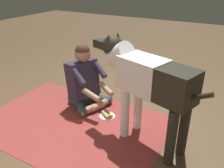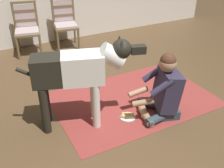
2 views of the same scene
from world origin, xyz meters
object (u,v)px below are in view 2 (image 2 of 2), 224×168
(large_dog, at_px, (78,71))
(hot_dog_on_plate, at_px, (128,116))
(dining_chair_right_of_pair, at_px, (65,21))
(dining_chair_left_of_pair, at_px, (27,26))
(person_sitting_on_floor, at_px, (163,91))

(large_dog, relative_size, hot_dog_on_plate, 6.72)
(dining_chair_right_of_pair, bearing_deg, hot_dog_on_plate, -93.10)
(large_dog, bearing_deg, hot_dog_on_plate, -18.19)
(dining_chair_left_of_pair, bearing_deg, dining_chair_right_of_pair, 0.04)
(dining_chair_left_of_pair, xyz_separation_m, person_sitting_on_floor, (1.04, -2.91, -0.18))
(dining_chair_left_of_pair, xyz_separation_m, hot_dog_on_plate, (0.61, -2.77, -0.52))
(person_sitting_on_floor, bearing_deg, dining_chair_left_of_pair, 109.61)
(dining_chair_right_of_pair, bearing_deg, large_dog, -105.43)
(hot_dog_on_plate, bearing_deg, large_dog, 161.81)
(person_sitting_on_floor, xyz_separation_m, large_dog, (-0.99, 0.32, 0.37))
(large_dog, bearing_deg, dining_chair_right_of_pair, 74.57)
(dining_chair_right_of_pair, height_order, hot_dog_on_plate, dining_chair_right_of_pair)
(dining_chair_left_of_pair, relative_size, person_sitting_on_floor, 1.13)
(hot_dog_on_plate, bearing_deg, dining_chair_left_of_pair, 102.48)
(dining_chair_right_of_pair, distance_m, hot_dog_on_plate, 2.82)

